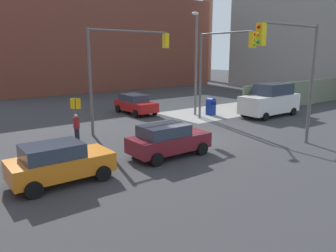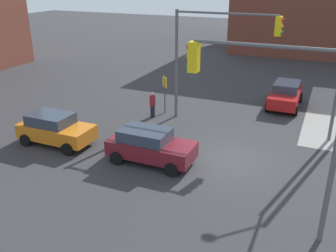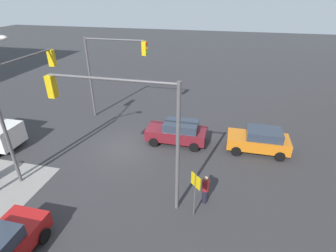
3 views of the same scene
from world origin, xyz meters
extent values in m
plane|color=#333335|center=(0.00, 0.00, 0.00)|extent=(120.00, 120.00, 0.00)
cylinder|color=#59595B|center=(-4.50, 4.50, 3.25)|extent=(0.18, 0.18, 6.50)
cylinder|color=#59595B|center=(-1.66, 4.50, 6.38)|extent=(5.69, 0.12, 0.12)
cube|color=yellow|center=(1.19, 4.50, 5.85)|extent=(0.32, 0.36, 1.00)
sphere|color=red|center=(1.37, 4.50, 6.17)|extent=(0.18, 0.18, 0.18)
sphere|color=orange|center=(1.37, 4.50, 5.85)|extent=(0.18, 0.18, 0.18)
sphere|color=green|center=(1.37, 4.50, 5.53)|extent=(0.18, 0.18, 0.18)
cylinder|color=#59595B|center=(4.50, -4.50, 3.25)|extent=(0.18, 0.18, 6.50)
cylinder|color=#59595B|center=(2.16, -4.50, 6.38)|extent=(4.69, 0.12, 0.12)
cube|color=yellow|center=(-0.19, -4.50, 5.85)|extent=(0.32, 0.36, 1.00)
sphere|color=red|center=(-0.37, -4.50, 6.17)|extent=(0.18, 0.18, 0.18)
sphere|color=orange|center=(-0.37, -4.50, 5.85)|extent=(0.18, 0.18, 0.18)
sphere|color=green|center=(-0.37, -4.50, 5.53)|extent=(0.18, 0.18, 0.18)
cylinder|color=#4C4C4C|center=(-5.40, 4.79, 1.20)|extent=(0.08, 0.08, 2.40)
cube|color=yellow|center=(-5.40, 4.79, 2.05)|extent=(0.48, 0.48, 0.64)
cube|color=maroon|center=(-3.21, -1.67, 0.70)|extent=(4.11, 1.80, 0.75)
cube|color=#2D3847|center=(-3.54, -1.67, 1.35)|extent=(2.30, 1.58, 0.55)
cylinder|color=black|center=(-1.81, -0.77, 0.32)|extent=(0.64, 0.22, 0.64)
cylinder|color=black|center=(-1.81, -2.57, 0.32)|extent=(0.64, 0.22, 0.64)
cylinder|color=black|center=(-4.60, -0.77, 0.32)|extent=(0.64, 0.22, 0.64)
cylinder|color=black|center=(-4.60, -2.57, 0.32)|extent=(0.64, 0.22, 0.64)
cube|color=#B21919|center=(1.52, 9.17, 0.70)|extent=(1.80, 4.25, 0.75)
cube|color=#2D3847|center=(1.52, 9.51, 1.35)|extent=(1.58, 2.38, 0.55)
cylinder|color=black|center=(2.42, 7.72, 0.32)|extent=(0.22, 0.64, 0.64)
cylinder|color=black|center=(0.62, 7.72, 0.32)|extent=(0.22, 0.64, 0.64)
cylinder|color=black|center=(2.42, 10.61, 0.32)|extent=(0.22, 0.64, 0.64)
cylinder|color=black|center=(0.62, 10.61, 0.32)|extent=(0.22, 0.64, 0.64)
cube|color=orange|center=(-8.68, -1.80, 0.70)|extent=(3.94, 1.80, 0.75)
cube|color=#2D3847|center=(-8.99, -1.80, 1.35)|extent=(2.21, 1.58, 0.55)
cylinder|color=black|center=(-7.34, -0.90, 0.32)|extent=(0.64, 0.22, 0.64)
cylinder|color=black|center=(-7.34, -2.70, 0.32)|extent=(0.64, 0.22, 0.64)
cylinder|color=black|center=(-10.02, -0.90, 0.32)|extent=(0.64, 0.22, 0.64)
cylinder|color=black|center=(-10.02, -2.70, 0.32)|extent=(0.64, 0.22, 0.64)
cylinder|color=maroon|center=(-5.80, 3.80, 1.08)|extent=(0.36, 0.36, 0.61)
sphere|color=tan|center=(-5.80, 3.80, 1.50)|extent=(0.21, 0.21, 0.21)
cylinder|color=#1E1E2D|center=(-5.80, 3.80, 0.39)|extent=(0.28, 0.28, 0.78)
camera|label=1|loc=(-12.73, -14.13, 5.05)|focal=35.00mm
camera|label=2|loc=(3.92, -16.00, 8.40)|focal=40.00mm
camera|label=3|loc=(-6.29, 14.03, 9.61)|focal=28.00mm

